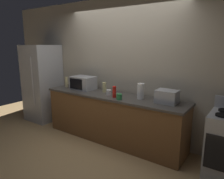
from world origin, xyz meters
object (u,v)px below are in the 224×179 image
Objects in this scene: paper_towel_roll at (141,91)px; mug_white at (109,92)px; refrigerator at (43,83)px; mug_green at (119,97)px; microwave at (83,83)px; bottle_vinegar at (104,87)px; bottle_hand_soap at (66,82)px; toaster_oven at (167,97)px; bottle_hot_sauce at (114,92)px.

mug_white is at bearing -169.70° from paper_towel_roll.
refrigerator is 6.67× the size of paper_towel_roll.
paper_towel_roll reaches higher than mug_green.
microwave reaches higher than bottle_vinegar.
paper_towel_roll is 1.22× the size of bottle_hand_soap.
refrigerator is at bearing -178.90° from paper_towel_roll.
refrigerator reaches higher than microwave.
mug_white is at bearing -3.06° from bottle_hand_soap.
bottle_hand_soap is at bearing -178.55° from paper_towel_roll.
toaster_oven is (1.80, 0.01, -0.03)m from microwave.
bottle_hand_soap is at bearing -178.59° from toaster_oven.
paper_towel_roll is at bearing 1.45° from bottle_hand_soap.
toaster_oven is 1.29m from bottle_vinegar.
mug_green is at bearing -24.36° from mug_white.
bottle_vinegar is (0.97, 0.09, -0.01)m from bottle_hand_soap.
bottle_vinegar is 0.63m from mug_green.
refrigerator is at bearing -178.88° from toaster_oven.
refrigerator is 17.85× the size of mug_white.
refrigerator is 9.24× the size of bottle_vinegar.
bottle_vinegar is (0.52, 0.05, -0.04)m from microwave.
microwave reaches higher than mug_white.
refrigerator is 0.84m from bottle_hand_soap.
bottle_vinegar is at bearing 178.29° from toaster_oven.
bottle_hot_sauce is (-0.43, -0.18, -0.03)m from paper_towel_roll.
bottle_hot_sauce is at bearing -11.17° from microwave.
paper_towel_roll is (1.34, 0.00, 0.00)m from microwave.
microwave is at bearing 2.15° from refrigerator.
bottle_hand_soap is 1.53m from mug_green.
bottle_hand_soap reaches higher than bottle_hot_sauce.
paper_towel_roll is 1.39× the size of bottle_vinegar.
microwave is at bearing -174.40° from bottle_vinegar.
bottle_vinegar is (-1.29, 0.04, -0.01)m from toaster_oven.
mug_green is (1.51, -0.21, -0.06)m from bottle_hand_soap.
paper_towel_roll is at bearing 23.13° from bottle_hot_sauce.
bottle_vinegar is 1.96× the size of mug_green.
toaster_oven is (3.08, 0.06, 0.10)m from refrigerator.
refrigerator reaches higher than paper_towel_roll.
paper_towel_roll is at bearing 10.30° from mug_white.
bottle_hand_soap is at bearing 176.94° from mug_white.
toaster_oven is 0.79m from mug_green.
microwave is 1.34m from paper_towel_roll.
refrigerator is 2.62m from paper_towel_roll.
bottle_hand_soap is 1.37m from bottle_hot_sauce.
mug_green is (2.34, -0.21, 0.05)m from refrigerator.
mug_green is at bearing -29.11° from bottle_vinegar.
mug_green is at bearing -5.01° from refrigerator.
microwave is at bearing 5.46° from bottle_hand_soap.
bottle_hand_soap is (-0.45, -0.04, -0.02)m from microwave.
paper_towel_roll is (2.62, 0.05, 0.13)m from refrigerator.
mug_green is (-0.27, -0.26, -0.09)m from paper_towel_roll.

